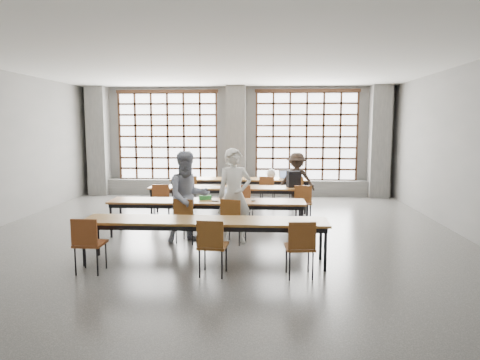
% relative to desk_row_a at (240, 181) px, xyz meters
% --- Properties ---
extents(floor, '(11.00, 11.00, 0.00)m').
position_rel_desk_row_a_xyz_m(floor, '(-0.21, -3.81, -0.66)').
color(floor, '#4B4B49').
rests_on(floor, ground).
extents(ceiling, '(11.00, 11.00, 0.00)m').
position_rel_desk_row_a_xyz_m(ceiling, '(-0.21, -3.81, 2.84)').
color(ceiling, silver).
rests_on(ceiling, floor).
extents(wall_back, '(10.00, 0.00, 10.00)m').
position_rel_desk_row_a_xyz_m(wall_back, '(-0.21, 1.69, 1.09)').
color(wall_back, '#60605E').
rests_on(wall_back, floor).
extents(wall_front, '(10.00, 0.00, 10.00)m').
position_rel_desk_row_a_xyz_m(wall_front, '(-0.21, -9.31, 1.09)').
color(wall_front, '#60605E').
rests_on(wall_front, floor).
extents(wall_right, '(0.00, 11.00, 11.00)m').
position_rel_desk_row_a_xyz_m(wall_right, '(4.79, -3.81, 1.09)').
color(wall_right, '#60605E').
rests_on(wall_right, floor).
extents(column_left, '(0.60, 0.55, 3.50)m').
position_rel_desk_row_a_xyz_m(column_left, '(-4.71, 1.41, 1.09)').
color(column_left, '#535351').
rests_on(column_left, floor).
extents(column_mid, '(0.60, 0.55, 3.50)m').
position_rel_desk_row_a_xyz_m(column_mid, '(-0.21, 1.41, 1.09)').
color(column_mid, '#535351').
rests_on(column_mid, floor).
extents(column_right, '(0.60, 0.55, 3.50)m').
position_rel_desk_row_a_xyz_m(column_right, '(4.29, 1.41, 1.09)').
color(column_right, '#535351').
rests_on(column_right, floor).
extents(window_left, '(3.32, 0.12, 3.00)m').
position_rel_desk_row_a_xyz_m(window_left, '(-2.46, 1.61, 1.24)').
color(window_left, white).
rests_on(window_left, wall_back).
extents(window_right, '(3.32, 0.12, 3.00)m').
position_rel_desk_row_a_xyz_m(window_right, '(2.04, 1.61, 1.24)').
color(window_right, white).
rests_on(window_right, wall_back).
extents(sill_ledge, '(9.80, 0.35, 0.50)m').
position_rel_desk_row_a_xyz_m(sill_ledge, '(-0.21, 1.49, -0.41)').
color(sill_ledge, '#535351').
rests_on(sill_ledge, floor).
extents(desk_row_a, '(4.00, 0.70, 0.73)m').
position_rel_desk_row_a_xyz_m(desk_row_a, '(0.00, 0.00, 0.00)').
color(desk_row_a, brown).
rests_on(desk_row_a, floor).
extents(desk_row_b, '(4.00, 0.70, 0.73)m').
position_rel_desk_row_a_xyz_m(desk_row_b, '(-0.16, -1.70, 0.00)').
color(desk_row_b, brown).
rests_on(desk_row_b, floor).
extents(desk_row_c, '(4.00, 0.70, 0.73)m').
position_rel_desk_row_a_xyz_m(desk_row_c, '(-0.45, -3.68, 0.00)').
color(desk_row_c, brown).
rests_on(desk_row_c, floor).
extents(desk_row_d, '(4.00, 0.70, 0.73)m').
position_rel_desk_row_a_xyz_m(desk_row_d, '(-0.24, -5.47, 0.00)').
color(desk_row_d, brown).
rests_on(desk_row_d, floor).
extents(chair_back_left, '(0.52, 0.53, 0.88)m').
position_rel_desk_row_a_xyz_m(chair_back_left, '(-1.38, -0.63, -0.13)').
color(chair_back_left, brown).
rests_on(chair_back_left, floor).
extents(chair_back_mid, '(0.48, 0.48, 0.88)m').
position_rel_desk_row_a_xyz_m(chair_back_mid, '(0.79, -0.63, -0.13)').
color(chair_back_mid, brown).
rests_on(chair_back_mid, floor).
extents(chair_back_right, '(0.49, 0.49, 0.88)m').
position_rel_desk_row_a_xyz_m(chair_back_right, '(1.59, -0.63, -0.13)').
color(chair_back_right, brown).
rests_on(chair_back_right, floor).
extents(chair_mid_left, '(0.49, 0.49, 0.88)m').
position_rel_desk_row_a_xyz_m(chair_mid_left, '(-1.75, -2.32, -0.13)').
color(chair_mid_left, brown).
rests_on(chair_mid_left, floor).
extents(chair_mid_centre, '(0.49, 0.49, 0.88)m').
position_rel_desk_row_a_xyz_m(chair_mid_centre, '(0.22, -2.32, -0.13)').
color(chair_mid_centre, maroon).
rests_on(chair_mid_centre, floor).
extents(chair_mid_right, '(0.47, 0.48, 0.88)m').
position_rel_desk_row_a_xyz_m(chair_mid_right, '(1.63, -2.32, -0.13)').
color(chair_mid_right, brown).
rests_on(chair_mid_right, floor).
extents(chair_front_left, '(0.51, 0.52, 0.88)m').
position_rel_desk_row_a_xyz_m(chair_front_left, '(-0.77, -4.31, -0.13)').
color(chair_front_left, brown).
rests_on(chair_front_left, floor).
extents(chair_front_right, '(0.53, 0.53, 0.88)m').
position_rel_desk_row_a_xyz_m(chair_front_right, '(0.13, -4.31, -0.13)').
color(chair_front_right, brown).
rests_on(chair_front_right, floor).
extents(chair_near_left, '(0.42, 0.43, 0.88)m').
position_rel_desk_row_a_xyz_m(chair_near_left, '(-1.94, -6.10, -0.13)').
color(chair_near_left, brown).
rests_on(chair_near_left, floor).
extents(chair_near_mid, '(0.46, 0.46, 0.88)m').
position_rel_desk_row_a_xyz_m(chair_near_mid, '(-0.05, -6.10, -0.13)').
color(chair_near_mid, brown).
rests_on(chair_near_mid, floor).
extents(chair_near_right, '(0.46, 0.46, 0.88)m').
position_rel_desk_row_a_xyz_m(chair_near_right, '(1.27, -6.10, -0.13)').
color(chair_near_right, brown).
rests_on(chair_near_right, floor).
extents(student_male, '(0.77, 0.63, 1.83)m').
position_rel_desk_row_a_xyz_m(student_male, '(0.15, -4.18, 0.25)').
color(student_male, white).
rests_on(student_male, floor).
extents(student_female, '(1.07, 0.99, 1.77)m').
position_rel_desk_row_a_xyz_m(student_female, '(-0.75, -4.18, 0.22)').
color(student_female, '#172345').
rests_on(student_female, floor).
extents(student_back, '(1.00, 0.60, 1.51)m').
position_rel_desk_row_a_xyz_m(student_back, '(1.60, -0.50, 0.09)').
color(student_back, black).
rests_on(student_back, floor).
extents(laptop_front, '(0.42, 0.38, 0.26)m').
position_rel_desk_row_a_xyz_m(laptop_front, '(0.09, -3.58, 0.13)').
color(laptop_front, '#ADADB2').
rests_on(laptop_front, desk_row_c).
extents(laptop_back, '(0.44, 0.41, 0.26)m').
position_rel_desk_row_a_xyz_m(laptop_back, '(1.33, 0.11, 0.13)').
color(laptop_back, '#B8B8BD').
rests_on(laptop_back, desk_row_a).
extents(mouse, '(0.12, 0.10, 0.04)m').
position_rel_desk_row_a_xyz_m(mouse, '(0.50, -3.70, 0.08)').
color(mouse, silver).
rests_on(mouse, desk_row_c).
extents(green_box, '(0.27, 0.17, 0.09)m').
position_rel_desk_row_a_xyz_m(green_box, '(-0.50, -3.60, 0.11)').
color(green_box, '#2A8036').
rests_on(green_box, desk_row_c).
extents(phone, '(0.14, 0.10, 0.01)m').
position_rel_desk_row_a_xyz_m(phone, '(-0.27, -3.78, 0.07)').
color(phone, black).
rests_on(phone, desk_row_c).
extents(paper_sheet_a, '(0.36, 0.32, 0.00)m').
position_rel_desk_row_a_xyz_m(paper_sheet_a, '(-0.76, -1.65, 0.07)').
color(paper_sheet_a, white).
rests_on(paper_sheet_a, desk_row_b).
extents(paper_sheet_b, '(0.34, 0.27, 0.00)m').
position_rel_desk_row_a_xyz_m(paper_sheet_b, '(-0.46, -1.75, 0.07)').
color(paper_sheet_b, white).
rests_on(paper_sheet_b, desk_row_b).
extents(paper_sheet_c, '(0.35, 0.30, 0.00)m').
position_rel_desk_row_a_xyz_m(paper_sheet_c, '(-0.06, -1.70, 0.07)').
color(paper_sheet_c, white).
rests_on(paper_sheet_c, desk_row_b).
extents(backpack, '(0.36, 0.28, 0.40)m').
position_rel_desk_row_a_xyz_m(backpack, '(1.44, -1.65, 0.27)').
color(backpack, black).
rests_on(backpack, desk_row_b).
extents(plastic_bag, '(0.30, 0.26, 0.29)m').
position_rel_desk_row_a_xyz_m(plastic_bag, '(0.90, 0.05, 0.21)').
color(plastic_bag, silver).
rests_on(plastic_bag, desk_row_a).
extents(red_pouch, '(0.21, 0.10, 0.06)m').
position_rel_desk_row_a_xyz_m(red_pouch, '(-1.94, -6.02, -0.16)').
color(red_pouch, maroon).
rests_on(red_pouch, chair_near_left).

